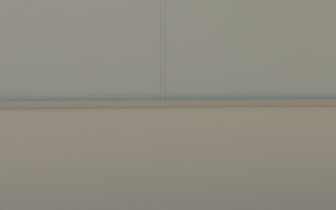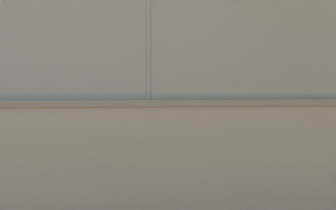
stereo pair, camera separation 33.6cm
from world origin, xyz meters
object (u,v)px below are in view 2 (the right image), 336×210
(player_foreground_swinging, at_px, (184,108))
(sports_ball, at_px, (236,148))
(courtside_bench, at_px, (310,170))
(player_near_wall_returning, at_px, (91,111))
(player_crossing_court, at_px, (240,119))

(player_foreground_swinging, height_order, sports_ball, player_foreground_swinging)
(player_foreground_swinging, height_order, courtside_bench, player_foreground_swinging)
(player_near_wall_returning, bearing_deg, player_crossing_court, 137.58)
(player_crossing_court, height_order, player_foreground_swinging, player_foreground_swinging)
(player_near_wall_returning, height_order, sports_ball, player_near_wall_returning)
(player_near_wall_returning, distance_m, sports_ball, 7.65)
(player_foreground_swinging, xyz_separation_m, courtside_bench, (-0.78, 10.19, -0.51))
(player_crossing_court, height_order, player_near_wall_returning, player_crossing_court)
(player_foreground_swinging, relative_size, courtside_bench, 1.02)
(player_crossing_court, bearing_deg, courtside_bench, 85.87)
(sports_ball, bearing_deg, player_foreground_swinging, -81.79)
(player_crossing_court, bearing_deg, player_foreground_swinging, -76.10)
(player_crossing_court, xyz_separation_m, courtside_bench, (0.39, 5.46, -0.43))
(player_crossing_court, bearing_deg, sports_ball, 65.60)
(player_near_wall_returning, xyz_separation_m, courtside_bench, (-4.98, 10.37, -0.41))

